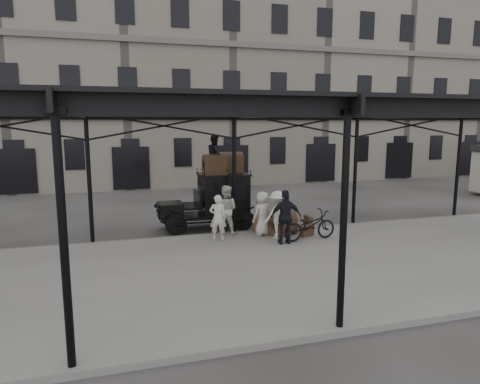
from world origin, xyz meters
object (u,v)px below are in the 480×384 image
at_px(taxi, 216,198).
at_px(steamer_trunk_platform, 283,225).
at_px(porter_official, 286,217).
at_px(bicycle, 310,225).
at_px(porter_left, 218,218).
at_px(steamer_trunk_roof_near, 215,166).

height_order(taxi, steamer_trunk_platform, taxi).
bearing_deg(porter_official, bicycle, -161.84).
height_order(porter_official, steamer_trunk_platform, porter_official).
bearing_deg(bicycle, porter_left, 69.06).
xyz_separation_m(taxi, steamer_trunk_roof_near, (-0.08, -0.25, 1.30)).
height_order(bicycle, steamer_trunk_roof_near, steamer_trunk_roof_near).
distance_m(steamer_trunk_roof_near, steamer_trunk_platform, 3.48).
bearing_deg(porter_official, steamer_trunk_platform, -100.96).
bearing_deg(porter_left, taxi, -81.46).
height_order(porter_left, steamer_trunk_roof_near, steamer_trunk_roof_near).
xyz_separation_m(porter_official, steamer_trunk_roof_near, (-1.68, 3.09, 1.45)).
relative_size(porter_official, bicycle, 0.92).
distance_m(taxi, steamer_trunk_roof_near, 1.33).
xyz_separation_m(taxi, porter_left, (-0.47, -2.33, -0.25)).
distance_m(porter_left, steamer_trunk_platform, 2.46).
bearing_deg(bicycle, taxi, 33.33).
bearing_deg(taxi, steamer_trunk_roof_near, -108.07).
xyz_separation_m(taxi, steamer_trunk_platform, (1.95, -2.25, -0.70)).
distance_m(bicycle, steamer_trunk_roof_near, 4.34).
relative_size(porter_left, steamer_trunk_roof_near, 1.80).
xyz_separation_m(steamer_trunk_roof_near, steamer_trunk_platform, (2.03, -2.00, -2.00)).
height_order(taxi, porter_official, taxi).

